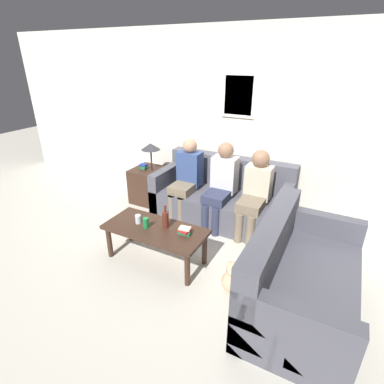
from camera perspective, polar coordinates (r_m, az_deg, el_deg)
The scene contains 14 objects.
ground_plane at distance 4.10m, azimuth 2.73°, elevation -7.94°, with size 16.00×16.00×0.00m, color beige.
wall_back at distance 4.48m, azimuth 8.73°, elevation 12.72°, with size 9.00×0.08×2.60m.
couch_main at distance 4.39m, azimuth 5.81°, elevation -1.32°, with size 1.91×0.89×0.86m.
couch_side at distance 3.09m, azimuth 19.60°, elevation -15.41°, with size 0.89×1.61×0.86m.
coffee_table at distance 3.45m, azimuth -6.99°, elevation -7.64°, with size 1.17×0.53×0.44m.
side_table_with_lamp at distance 4.90m, azimuth -8.06°, elevation 1.70°, with size 0.51×0.51×0.99m.
wine_bottle at distance 3.37m, azimuth -5.08°, elevation -5.17°, with size 0.07×0.07×0.28m.
drinking_glass at distance 3.52m, azimuth -10.22°, elevation -5.11°, with size 0.07×0.07×0.10m.
book_stack at distance 3.28m, azimuth -1.35°, elevation -7.37°, with size 0.15×0.13×0.08m.
soda_can at distance 3.41m, azimuth -8.78°, elevation -5.86°, with size 0.07×0.07×0.12m.
person_left at distance 4.33m, azimuth -1.04°, elevation 3.06°, with size 0.34×0.57×1.14m.
person_middle at distance 4.10m, azimuth 5.59°, elevation 1.75°, with size 0.34×0.61×1.16m.
person_right at distance 3.97m, azimuth 11.96°, elevation 0.31°, with size 0.34×0.62×1.12m.
teddy_bear at distance 3.18m, azimuth 7.70°, elevation -16.04°, with size 0.22×0.22×0.35m.
Camera 1 is at (1.45, -3.14, 2.21)m, focal length 28.00 mm.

